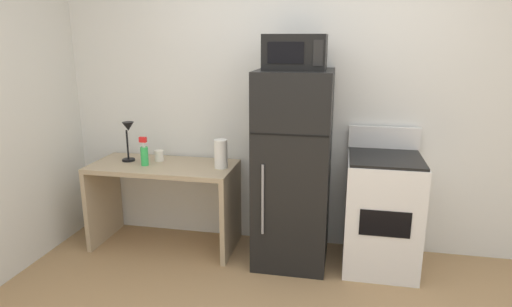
{
  "coord_description": "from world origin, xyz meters",
  "views": [
    {
      "loc": [
        0.31,
        -2.02,
        1.79
      ],
      "look_at": [
        -0.33,
        1.1,
        0.95
      ],
      "focal_mm": 30.55,
      "sensor_mm": 36.0,
      "label": 1
    }
  ],
  "objects_px": {
    "desk_lamp": "(128,135)",
    "oven_range": "(382,212)",
    "refrigerator": "(293,169)",
    "coffee_mug": "(159,156)",
    "paper_towel_roll": "(221,154)",
    "spray_bottle": "(144,154)",
    "microwave": "(295,52)",
    "desk": "(164,188)"
  },
  "relations": [
    {
      "from": "desk",
      "to": "paper_towel_roll",
      "type": "relative_size",
      "value": 5.17
    },
    {
      "from": "spray_bottle",
      "to": "refrigerator",
      "type": "relative_size",
      "value": 0.16
    },
    {
      "from": "spray_bottle",
      "to": "oven_range",
      "type": "distance_m",
      "value": 2.01
    },
    {
      "from": "paper_towel_roll",
      "to": "spray_bottle",
      "type": "bearing_deg",
      "value": -174.61
    },
    {
      "from": "desk",
      "to": "desk_lamp",
      "type": "height_order",
      "value": "desk_lamp"
    },
    {
      "from": "desk",
      "to": "coffee_mug",
      "type": "height_order",
      "value": "coffee_mug"
    },
    {
      "from": "spray_bottle",
      "to": "paper_towel_roll",
      "type": "relative_size",
      "value": 1.04
    },
    {
      "from": "desk_lamp",
      "to": "oven_range",
      "type": "height_order",
      "value": "desk_lamp"
    },
    {
      "from": "refrigerator",
      "to": "microwave",
      "type": "distance_m",
      "value": 0.91
    },
    {
      "from": "desk_lamp",
      "to": "spray_bottle",
      "type": "bearing_deg",
      "value": -26.02
    },
    {
      "from": "spray_bottle",
      "to": "oven_range",
      "type": "xyz_separation_m",
      "value": [
        1.97,
        0.05,
        -0.38
      ]
    },
    {
      "from": "spray_bottle",
      "to": "microwave",
      "type": "xyz_separation_m",
      "value": [
        1.26,
        0.01,
        0.85
      ]
    },
    {
      "from": "desk_lamp",
      "to": "refrigerator",
      "type": "bearing_deg",
      "value": -2.12
    },
    {
      "from": "paper_towel_roll",
      "to": "microwave",
      "type": "distance_m",
      "value": 1.03
    },
    {
      "from": "microwave",
      "to": "oven_range",
      "type": "distance_m",
      "value": 1.42
    },
    {
      "from": "spray_bottle",
      "to": "desk_lamp",
      "type": "bearing_deg",
      "value": 153.98
    },
    {
      "from": "paper_towel_roll",
      "to": "oven_range",
      "type": "height_order",
      "value": "oven_range"
    },
    {
      "from": "desk",
      "to": "paper_towel_roll",
      "type": "xyz_separation_m",
      "value": [
        0.52,
        0.0,
        0.34
      ]
    },
    {
      "from": "refrigerator",
      "to": "oven_range",
      "type": "xyz_separation_m",
      "value": [
        0.71,
        0.02,
        -0.32
      ]
    },
    {
      "from": "spray_bottle",
      "to": "coffee_mug",
      "type": "relative_size",
      "value": 2.62
    },
    {
      "from": "desk",
      "to": "paper_towel_roll",
      "type": "height_order",
      "value": "paper_towel_roll"
    },
    {
      "from": "coffee_mug",
      "to": "microwave",
      "type": "relative_size",
      "value": 0.21
    },
    {
      "from": "refrigerator",
      "to": "microwave",
      "type": "relative_size",
      "value": 3.41
    },
    {
      "from": "desk_lamp",
      "to": "coffee_mug",
      "type": "relative_size",
      "value": 3.72
    },
    {
      "from": "desk_lamp",
      "to": "oven_range",
      "type": "xyz_separation_m",
      "value": [
        2.16,
        -0.04,
        -0.52
      ]
    },
    {
      "from": "desk_lamp",
      "to": "microwave",
      "type": "height_order",
      "value": "microwave"
    },
    {
      "from": "desk",
      "to": "oven_range",
      "type": "bearing_deg",
      "value": -0.23
    },
    {
      "from": "coffee_mug",
      "to": "refrigerator",
      "type": "xyz_separation_m",
      "value": [
        1.2,
        -0.12,
        -0.01
      ]
    },
    {
      "from": "refrigerator",
      "to": "coffee_mug",
      "type": "bearing_deg",
      "value": 174.16
    },
    {
      "from": "spray_bottle",
      "to": "desk",
      "type": "bearing_deg",
      "value": 24.14
    },
    {
      "from": "desk_lamp",
      "to": "oven_range",
      "type": "relative_size",
      "value": 0.32
    },
    {
      "from": "desk",
      "to": "spray_bottle",
      "type": "bearing_deg",
      "value": -155.86
    },
    {
      "from": "paper_towel_roll",
      "to": "refrigerator",
      "type": "bearing_deg",
      "value": -2.47
    },
    {
      "from": "spray_bottle",
      "to": "refrigerator",
      "type": "xyz_separation_m",
      "value": [
        1.26,
        0.04,
        -0.06
      ]
    },
    {
      "from": "desk_lamp",
      "to": "refrigerator",
      "type": "distance_m",
      "value": 1.46
    },
    {
      "from": "desk",
      "to": "microwave",
      "type": "distance_m",
      "value": 1.62
    },
    {
      "from": "paper_towel_roll",
      "to": "refrigerator",
      "type": "xyz_separation_m",
      "value": [
        0.61,
        -0.03,
        -0.09
      ]
    },
    {
      "from": "coffee_mug",
      "to": "spray_bottle",
      "type": "bearing_deg",
      "value": -111.35
    },
    {
      "from": "desk",
      "to": "refrigerator",
      "type": "xyz_separation_m",
      "value": [
        1.13,
        -0.03,
        0.25
      ]
    },
    {
      "from": "desk",
      "to": "microwave",
      "type": "relative_size",
      "value": 2.7
    },
    {
      "from": "desk",
      "to": "desk_lamp",
      "type": "bearing_deg",
      "value": 174.92
    },
    {
      "from": "desk",
      "to": "oven_range",
      "type": "height_order",
      "value": "oven_range"
    }
  ]
}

